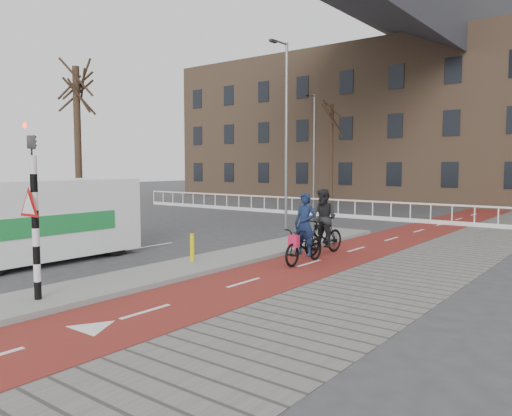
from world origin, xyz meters
The scene contains 15 objects.
ground centered at (0.00, 0.00, 0.00)m, with size 120.00×120.00×0.00m, color #38383A.
bike_lane centered at (1.50, 10.00, 0.01)m, with size 2.50×60.00×0.01m, color maroon.
sidewalk centered at (4.30, 10.00, 0.01)m, with size 3.00×60.00×0.01m, color slate.
curb_island centered at (-0.70, 4.00, 0.06)m, with size 1.80×16.00×0.12m, color gray.
traffic_signal centered at (-0.60, -2.02, 1.99)m, with size 0.80×0.80×3.68m.
bollard centered at (-0.94, 2.72, 0.51)m, with size 0.12×0.12×0.79m, color #D3C40B.
cyclist_near centered at (1.42, 4.87, 0.69)m, with size 0.73×1.96×2.02m.
cyclist_far centered at (1.10, 6.50, 0.86)m, with size 0.96×1.98×2.06m.
van centered at (-4.90, 0.47, 1.26)m, with size 2.28×5.56×2.39m.
railing centered at (-5.00, 17.00, 0.31)m, with size 28.00×0.10×0.99m.
townhouse_row centered at (-3.00, 32.00, 7.81)m, with size 46.00×10.00×15.90m.
tree_left centered at (-11.59, 6.13, 3.64)m, with size 0.32×0.32×7.28m, color #322316.
tree_mid centered at (-7.89, 23.21, 3.47)m, with size 0.26×0.26×6.94m, color #322316.
streetlight_near centered at (-3.21, 10.76, 4.00)m, with size 0.12×0.12×8.00m, color slate.
streetlight_left centered at (-8.36, 21.68, 3.74)m, with size 0.12×0.12×7.47m, color slate.
Camera 1 is at (8.88, -7.14, 2.80)m, focal length 35.00 mm.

